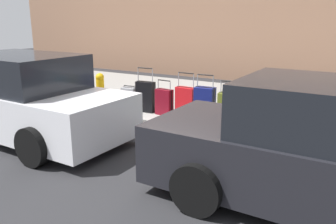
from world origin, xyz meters
name	(u,v)px	position (x,y,z in m)	size (l,w,h in m)	color
ground_plane	(166,130)	(0.00, 0.00, 0.00)	(40.00, 40.00, 0.00)	#28282B
sidewalk_curb	(214,103)	(0.00, -2.50, 0.07)	(18.00, 5.00, 0.14)	gray
suitcase_black_1	(309,120)	(-2.68, -0.58, 0.48)	(0.49, 0.28, 0.87)	black
suitcase_silver_2	(279,116)	(-2.15, -0.56, 0.49)	(0.39, 0.21, 0.92)	#9EA0A8
suitcase_teal_3	(252,115)	(-1.64, -0.53, 0.43)	(0.47, 0.24, 0.64)	#0F606B
suitcase_olive_4	(228,109)	(-1.12, -0.57, 0.47)	(0.40, 0.25, 0.92)	#59601E
suitcase_navy_5	(205,105)	(-0.63, -0.52, 0.51)	(0.41, 0.27, 1.02)	navy
suitcase_red_6	(186,102)	(-0.12, -0.65, 0.48)	(0.45, 0.23, 1.00)	red
suitcase_maroon_7	(164,102)	(0.39, -0.59, 0.43)	(0.40, 0.22, 0.80)	maroon
suitcase_black_8	(146,97)	(0.91, -0.60, 0.50)	(0.45, 0.21, 1.04)	black
suitcase_silver_9	(130,98)	(1.40, -0.64, 0.40)	(0.37, 0.24, 0.57)	#9EA0A8
fire_hydrant	(100,88)	(2.27, -0.58, 0.56)	(0.39, 0.21, 0.80)	#D89E0C
bollard_post	(80,89)	(2.81, -0.43, 0.52)	(0.14, 0.14, 0.76)	brown
parked_car_white_1	(22,99)	(2.23, 1.71, 0.75)	(4.55, 2.02, 1.60)	silver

